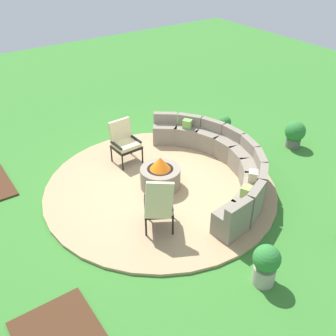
{
  "coord_description": "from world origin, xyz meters",
  "views": [
    {
      "loc": [
        5.74,
        -3.8,
        5.0
      ],
      "look_at": [
        0.0,
        0.2,
        0.45
      ],
      "focal_mm": 41.81,
      "sensor_mm": 36.0,
      "label": 1
    }
  ],
  "objects": [
    {
      "name": "ground_plane",
      "position": [
        0.0,
        0.0,
        0.0
      ],
      "size": [
        24.0,
        24.0,
        0.0
      ],
      "primitive_type": "plane",
      "color": "#387A2D"
    },
    {
      "name": "patio_circle",
      "position": [
        0.0,
        0.0,
        0.03
      ],
      "size": [
        4.96,
        4.96,
        0.06
      ],
      "primitive_type": "cylinder",
      "color": "tan",
      "rests_on": "ground_plane"
    },
    {
      "name": "fire_pit",
      "position": [
        0.0,
        0.0,
        0.34
      ],
      "size": [
        0.86,
        0.86,
        0.73
      ],
      "color": "gray",
      "rests_on": "patio_circle"
    },
    {
      "name": "curved_stone_bench",
      "position": [
        0.39,
        1.39,
        0.37
      ],
      "size": [
        4.11,
        2.28,
        0.75
      ],
      "color": "gray",
      "rests_on": "patio_circle"
    },
    {
      "name": "lounge_chair_front_left",
      "position": [
        -1.34,
        -0.1,
        0.6
      ],
      "size": [
        0.59,
        0.6,
        1.01
      ],
      "rotation": [
        0.0,
        0.0,
        4.76
      ],
      "color": "black",
      "rests_on": "patio_circle"
    },
    {
      "name": "lounge_chair_front_right",
      "position": [
        1.11,
        -0.78,
        0.63
      ],
      "size": [
        0.78,
        0.78,
        1.14
      ],
      "rotation": [
        0.0,
        0.0,
        7.32
      ],
      "color": "black",
      "rests_on": "patio_circle"
    },
    {
      "name": "potted_plant_0",
      "position": [
        3.08,
        -0.08,
        0.41
      ],
      "size": [
        0.44,
        0.44,
        0.75
      ],
      "color": "#A89E8E",
      "rests_on": "ground_plane"
    },
    {
      "name": "potted_plant_2",
      "position": [
        0.42,
        3.79,
        0.38
      ],
      "size": [
        0.51,
        0.51,
        0.7
      ],
      "color": "#605B56",
      "rests_on": "ground_plane"
    },
    {
      "name": "potted_plant_3",
      "position": [
        -1.04,
        2.75,
        0.31
      ],
      "size": [
        0.34,
        0.34,
        0.56
      ],
      "color": "#605B56",
      "rests_on": "ground_plane"
    }
  ]
}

